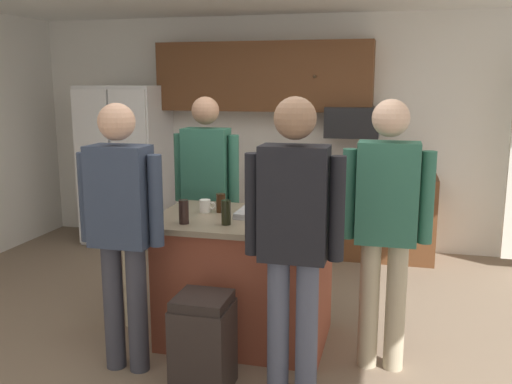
{
  "coord_description": "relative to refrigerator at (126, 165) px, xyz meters",
  "views": [
    {
      "loc": [
        1.07,
        -3.52,
        1.87
      ],
      "look_at": [
        0.05,
        0.5,
        1.05
      ],
      "focal_mm": 39.15,
      "sensor_mm": 36.0,
      "label": 1
    }
  ],
  "objects": [
    {
      "name": "glass_pilsner",
      "position": [
        1.98,
        -2.42,
        0.09
      ],
      "size": [
        0.06,
        0.06,
        0.17
      ],
      "color": "black",
      "rests_on": "kitchen_island"
    },
    {
      "name": "person_host_foreground",
      "position": [
        1.05,
        -2.17,
        0.04
      ],
      "size": [
        0.57,
        0.22,
        1.66
      ],
      "rotation": [
        0.0,
        0.0,
        -0.02
      ],
      "color": "tan",
      "rests_on": "ground"
    },
    {
      "name": "trash_bin",
      "position": [
        1.98,
        -2.92,
        -0.61
      ],
      "size": [
        0.34,
        0.34,
        0.61
      ],
      "color": "black",
      "rests_on": "ground"
    },
    {
      "name": "person_guest_right",
      "position": [
        1.4,
        -2.8,
        0.1
      ],
      "size": [
        0.57,
        0.23,
        1.75
      ],
      "rotation": [
        0.0,
        0.0,
        0.76
      ],
      "color": "#383842",
      "rests_on": "ground"
    },
    {
      "name": "serving_tray",
      "position": [
        2.2,
        -2.13,
        0.03
      ],
      "size": [
        0.44,
        0.3,
        0.04
      ],
      "color": "#B7B7BC",
      "rests_on": "kitchen_island"
    },
    {
      "name": "person_guest_by_door",
      "position": [
        1.52,
        -1.5,
        0.1
      ],
      "size": [
        0.57,
        0.23,
        1.75
      ],
      "rotation": [
        0.0,
        0.0,
        -0.91
      ],
      "color": "#383842",
      "rests_on": "ground"
    },
    {
      "name": "glass_dark_ale",
      "position": [
        1.83,
        -2.08,
        0.08
      ],
      "size": [
        0.07,
        0.07,
        0.14
      ],
      "color": "#311B0D",
      "rests_on": "kitchen_island"
    },
    {
      "name": "mug_ceramic_white",
      "position": [
        2.46,
        -2.42,
        0.06
      ],
      "size": [
        0.13,
        0.09,
        0.1
      ],
      "color": "#4C6B99",
      "rests_on": "kitchen_island"
    },
    {
      "name": "floor",
      "position": [
        2.0,
        -2.38,
        -0.91
      ],
      "size": [
        7.04,
        7.04,
        0.0
      ],
      "primitive_type": "plane",
      "color": "#7F6B56",
      "rests_on": "ground"
    },
    {
      "name": "kitchen_island",
      "position": [
        2.05,
        -2.19,
        -0.45
      ],
      "size": [
        1.3,
        0.91,
        0.92
      ],
      "color": "brown",
      "rests_on": "ground"
    },
    {
      "name": "cabinet_run_lower",
      "position": [
        2.6,
        0.1,
        -0.46
      ],
      "size": [
        1.8,
        0.63,
        0.9
      ],
      "color": "brown",
      "rests_on": "ground"
    },
    {
      "name": "mug_blue_stoneware",
      "position": [
        1.72,
        -2.1,
        0.06
      ],
      "size": [
        0.12,
        0.08,
        0.09
      ],
      "color": "white",
      "rests_on": "kitchen_island"
    },
    {
      "name": "refrigerator",
      "position": [
        0.0,
        0.0,
        0.0
      ],
      "size": [
        0.91,
        0.76,
        1.83
      ],
      "color": "white",
      "rests_on": "ground"
    },
    {
      "name": "back_wall",
      "position": [
        2.0,
        0.42,
        0.39
      ],
      "size": [
        6.4,
        0.1,
        2.6
      ],
      "primitive_type": "cube",
      "color": "white",
      "rests_on": "ground"
    },
    {
      "name": "person_elder_center",
      "position": [
        2.52,
        -2.89,
        0.13
      ],
      "size": [
        0.57,
        0.24,
        1.79
      ],
      "rotation": [
        0.0,
        0.0,
        2.16
      ],
      "color": "#4C5166",
      "rests_on": "ground"
    },
    {
      "name": "cabinet_run_upper",
      "position": [
        1.6,
        0.22,
        1.01
      ],
      "size": [
        2.4,
        0.38,
        0.75
      ],
      "color": "brown"
    },
    {
      "name": "person_guest_left",
      "position": [
        3.02,
        -2.37,
        0.11
      ],
      "size": [
        0.57,
        0.23,
        1.77
      ],
      "rotation": [
        0.0,
        0.0,
        2.96
      ],
      "color": "tan",
      "rests_on": "ground"
    },
    {
      "name": "glass_short_whisky",
      "position": [
        1.69,
        -2.46,
        0.09
      ],
      "size": [
        0.07,
        0.07,
        0.16
      ],
      "color": "black",
      "rests_on": "kitchen_island"
    },
    {
      "name": "microwave_over_range",
      "position": [
        2.6,
        0.12,
        0.54
      ],
      "size": [
        0.56,
        0.4,
        0.32
      ],
      "primitive_type": "cube",
      "color": "black"
    }
  ]
}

